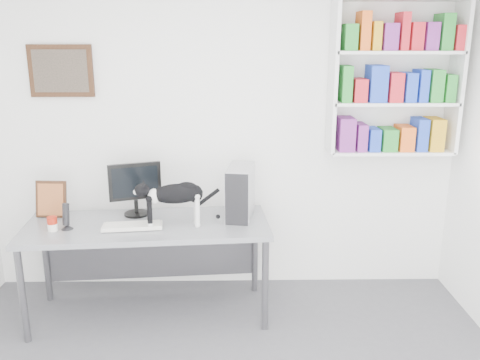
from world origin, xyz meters
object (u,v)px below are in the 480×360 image
at_px(bookshelf, 395,78).
at_px(soup_can, 52,224).
at_px(leaning_print, 51,199).
at_px(cat, 175,205).
at_px(keyboard, 133,226).
at_px(speaker, 66,216).
at_px(monitor, 135,189).
at_px(pc_tower, 240,192).
at_px(desk, 150,269).

xyz_separation_m(bookshelf, soup_can, (-2.64, -0.56, -1.02)).
distance_m(leaning_print, soup_can, 0.34).
height_order(leaning_print, cat, cat).
bearing_deg(keyboard, leaning_print, 152.36).
distance_m(keyboard, cat, 0.36).
relative_size(bookshelf, soup_can, 11.51).
distance_m(keyboard, speaker, 0.49).
bearing_deg(monitor, pc_tower, -23.11).
distance_m(monitor, speaker, 0.57).
bearing_deg(pc_tower, speaker, -160.37).
distance_m(speaker, leaning_print, 0.35).
height_order(keyboard, soup_can, soup_can).
distance_m(pc_tower, soup_can, 1.43).
relative_size(pc_tower, soup_can, 3.85).
bearing_deg(leaning_print, soup_can, -67.43).
bearing_deg(pc_tower, cat, -147.59).
distance_m(keyboard, pc_tower, 0.87).
height_order(desk, leaning_print, leaning_print).
xyz_separation_m(keyboard, speaker, (-0.49, -0.01, 0.09)).
distance_m(soup_can, cat, 0.92).
xyz_separation_m(leaning_print, soup_can, (0.11, -0.31, -0.10)).
bearing_deg(cat, monitor, 130.25).
bearing_deg(bookshelf, soup_can, -167.96).
height_order(monitor, leaning_print, monitor).
height_order(desk, soup_can, soup_can).
relative_size(monitor, keyboard, 0.99).
bearing_deg(speaker, desk, 20.54).
xyz_separation_m(soup_can, cat, (0.90, 0.07, 0.12)).
relative_size(monitor, pc_tower, 1.06).
bearing_deg(leaning_print, keyboard, -17.59).
bearing_deg(soup_can, cat, 4.17).
bearing_deg(pc_tower, monitor, -175.38).
distance_m(leaning_print, cat, 1.04).
relative_size(monitor, soup_can, 4.09).
bearing_deg(desk, soup_can, -172.58).
relative_size(desk, keyboard, 4.21).
distance_m(bookshelf, desk, 2.49).
bearing_deg(pc_tower, leaning_print, -172.45).
bearing_deg(speaker, soup_can, -152.29).
relative_size(desk, pc_tower, 4.50).
bearing_deg(bookshelf, monitor, -173.93).
xyz_separation_m(keyboard, soup_can, (-0.58, -0.04, 0.04)).
xyz_separation_m(desk, cat, (0.23, -0.08, 0.57)).
bearing_deg(desk, bookshelf, 7.56).
bearing_deg(desk, cat, -22.96).
bearing_deg(monitor, keyboard, -104.64).
bearing_deg(keyboard, desk, 40.12).
height_order(keyboard, speaker, speaker).
height_order(desk, keyboard, keyboard).
relative_size(keyboard, leaning_print, 1.46).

